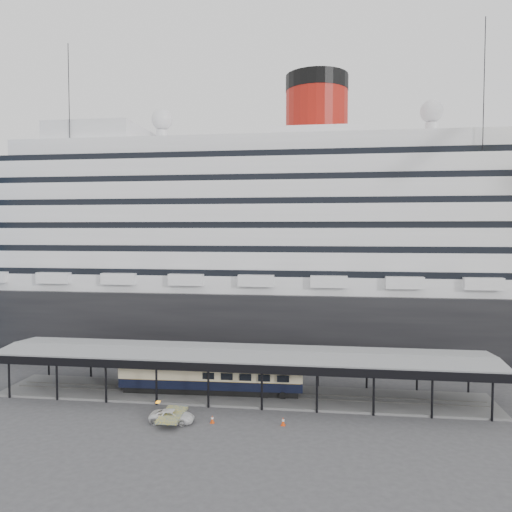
% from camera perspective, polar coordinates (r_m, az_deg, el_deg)
% --- Properties ---
extents(ground, '(200.00, 200.00, 0.00)m').
position_cam_1_polar(ground, '(54.76, -2.59, -17.35)').
color(ground, '#3B3B3E').
rests_on(ground, ground).
extents(cruise_ship, '(130.00, 30.00, 43.90)m').
position_cam_1_polar(cruise_ship, '(83.02, 1.36, 2.52)').
color(cruise_ship, black).
rests_on(cruise_ship, ground).
extents(platform_canopy, '(56.00, 9.18, 5.30)m').
position_cam_1_polar(platform_canopy, '(58.69, -1.70, -13.51)').
color(platform_canopy, slate).
rests_on(platform_canopy, ground).
extents(port_truck, '(4.44, 2.12, 1.22)m').
position_cam_1_polar(port_truck, '(52.42, -9.56, -17.62)').
color(port_truck, white).
rests_on(port_truck, ground).
extents(pullman_carriage, '(21.20, 3.47, 20.73)m').
position_cam_1_polar(pullman_carriage, '(59.30, -5.16, -13.18)').
color(pullman_carriage, black).
rests_on(pullman_carriage, ground).
extents(traffic_cone_left, '(0.48, 0.48, 0.72)m').
position_cam_1_polar(traffic_cone_left, '(54.54, -9.33, -17.07)').
color(traffic_cone_left, '#EB580D').
rests_on(traffic_cone_left, ground).
extents(traffic_cone_mid, '(0.43, 0.43, 0.80)m').
position_cam_1_polar(traffic_cone_mid, '(51.87, -5.03, -18.07)').
color(traffic_cone_mid, '#CF3F0B').
rests_on(traffic_cone_mid, ground).
extents(traffic_cone_right, '(0.49, 0.49, 0.84)m').
position_cam_1_polar(traffic_cone_right, '(51.19, 3.12, -18.34)').
color(traffic_cone_right, '#DC3E0C').
rests_on(traffic_cone_right, ground).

